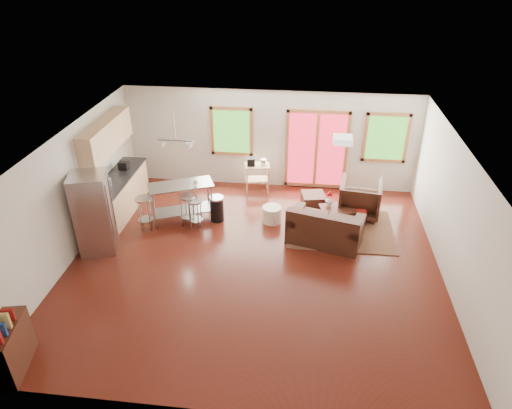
# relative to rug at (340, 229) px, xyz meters

# --- Properties ---
(floor) EXTENTS (7.50, 7.00, 0.02)m
(floor) POSITION_rel_rug_xyz_m (-1.82, -1.45, -0.02)
(floor) COLOR #360F09
(floor) RESTS_ON ground
(ceiling) EXTENTS (7.50, 7.00, 0.02)m
(ceiling) POSITION_rel_rug_xyz_m (-1.82, -1.45, 2.60)
(ceiling) COLOR silver
(ceiling) RESTS_ON ground
(back_wall) EXTENTS (7.50, 0.02, 2.60)m
(back_wall) POSITION_rel_rug_xyz_m (-1.82, 2.06, 1.29)
(back_wall) COLOR beige
(back_wall) RESTS_ON ground
(left_wall) EXTENTS (0.02, 7.00, 2.60)m
(left_wall) POSITION_rel_rug_xyz_m (-5.58, -1.45, 1.29)
(left_wall) COLOR beige
(left_wall) RESTS_ON ground
(right_wall) EXTENTS (0.02, 7.00, 2.60)m
(right_wall) POSITION_rel_rug_xyz_m (1.94, -1.45, 1.29)
(right_wall) COLOR beige
(right_wall) RESTS_ON ground
(front_wall) EXTENTS (7.50, 0.02, 2.60)m
(front_wall) POSITION_rel_rug_xyz_m (-1.82, -4.96, 1.29)
(front_wall) COLOR beige
(front_wall) RESTS_ON ground
(window_left) EXTENTS (1.10, 0.05, 1.30)m
(window_left) POSITION_rel_rug_xyz_m (-2.82, 2.01, 1.49)
(window_left) COLOR #224F16
(window_left) RESTS_ON back_wall
(french_doors) EXTENTS (1.60, 0.05, 2.10)m
(french_doors) POSITION_rel_rug_xyz_m (-0.62, 2.01, 1.09)
(french_doors) COLOR maroon
(french_doors) RESTS_ON back_wall
(window_right) EXTENTS (1.10, 0.05, 1.30)m
(window_right) POSITION_rel_rug_xyz_m (1.08, 2.01, 1.49)
(window_right) COLOR #224F16
(window_right) RESTS_ON back_wall
(rug) EXTENTS (2.38, 1.83, 0.02)m
(rug) POSITION_rel_rug_xyz_m (0.00, 0.00, 0.00)
(rug) COLOR #4A5B35
(rug) RESTS_ON floor
(loveseat) EXTENTS (1.74, 1.26, 0.84)m
(loveseat) POSITION_rel_rug_xyz_m (-0.38, -0.54, 0.32)
(loveseat) COLOR black
(loveseat) RESTS_ON floor
(coffee_table) EXTENTS (1.03, 0.77, 0.37)m
(coffee_table) POSITION_rel_rug_xyz_m (-0.01, 0.34, 0.31)
(coffee_table) COLOR #361A10
(coffee_table) RESTS_ON floor
(armchair) EXTENTS (1.06, 1.01, 0.97)m
(armchair) POSITION_rel_rug_xyz_m (0.46, 0.75, 0.47)
(armchair) COLOR black
(armchair) RESTS_ON floor
(ottoman) EXTENTS (0.64, 0.64, 0.36)m
(ottoman) POSITION_rel_rug_xyz_m (-0.64, 0.95, 0.17)
(ottoman) COLOR black
(ottoman) RESTS_ON floor
(pouf) EXTENTS (0.58, 0.58, 0.39)m
(pouf) POSITION_rel_rug_xyz_m (-1.60, 0.16, 0.18)
(pouf) COLOR silver
(pouf) RESTS_ON floor
(vase) EXTENTS (0.21, 0.22, 0.31)m
(vase) POSITION_rel_rug_xyz_m (-0.28, 0.45, 0.50)
(vase) COLOR silver
(vase) RESTS_ON coffee_table
(book) EXTENTS (0.22, 0.04, 0.30)m
(book) POSITION_rel_rug_xyz_m (0.34, 0.12, 0.54)
(book) COLOR maroon
(book) RESTS_ON coffee_table
(cabinets) EXTENTS (0.64, 2.24, 2.30)m
(cabinets) POSITION_rel_rug_xyz_m (-5.31, 0.25, 0.92)
(cabinets) COLOR tan
(cabinets) RESTS_ON floor
(refrigerator) EXTENTS (0.87, 0.86, 1.77)m
(refrigerator) POSITION_rel_rug_xyz_m (-5.16, -1.35, 0.87)
(refrigerator) COLOR #B7BABC
(refrigerator) RESTS_ON floor
(island) EXTENTS (1.57, 1.11, 0.93)m
(island) POSITION_rel_rug_xyz_m (-3.70, 0.04, 0.62)
(island) COLOR #B7BABC
(island) RESTS_ON floor
(cup) EXTENTS (0.13, 0.11, 0.11)m
(cup) POSITION_rel_rug_xyz_m (-3.35, 0.02, 0.99)
(cup) COLOR silver
(cup) RESTS_ON island
(bar_stool_a) EXTENTS (0.45, 0.45, 0.80)m
(bar_stool_a) POSITION_rel_rug_xyz_m (-4.44, -0.45, 0.58)
(bar_stool_a) COLOR #B7BABC
(bar_stool_a) RESTS_ON floor
(bar_stool_b) EXTENTS (0.46, 0.46, 0.79)m
(bar_stool_b) POSITION_rel_rug_xyz_m (-3.51, -0.21, 0.57)
(bar_stool_b) COLOR #B7BABC
(bar_stool_b) RESTS_ON floor
(bar_stool_c) EXTENTS (0.39, 0.39, 0.73)m
(bar_stool_c) POSITION_rel_rug_xyz_m (-3.30, -0.30, 0.53)
(bar_stool_c) COLOR #B7BABC
(bar_stool_c) RESTS_ON floor
(trash_can) EXTENTS (0.36, 0.36, 0.61)m
(trash_can) POSITION_rel_rug_xyz_m (-2.89, 0.09, 0.30)
(trash_can) COLOR black
(trash_can) RESTS_ON floor
(kitchen_cart) EXTENTS (0.69, 0.51, 0.97)m
(kitchen_cart) POSITION_rel_rug_xyz_m (-2.13, 1.61, 0.65)
(kitchen_cart) COLOR tan
(kitchen_cart) RESTS_ON floor
(bookshelf) EXTENTS (0.55, 0.99, 1.11)m
(bookshelf) POSITION_rel_rug_xyz_m (-5.17, -4.56, 0.42)
(bookshelf) COLOR #361A10
(bookshelf) RESTS_ON floor
(ceiling_flush) EXTENTS (0.35, 0.35, 0.12)m
(ceiling_flush) POSITION_rel_rug_xyz_m (-0.22, -0.85, 2.52)
(ceiling_flush) COLOR white
(ceiling_flush) RESTS_ON ceiling
(pendant_light) EXTENTS (0.80, 0.18, 0.79)m
(pendant_light) POSITION_rel_rug_xyz_m (-3.72, 0.05, 1.89)
(pendant_light) COLOR gray
(pendant_light) RESTS_ON ceiling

